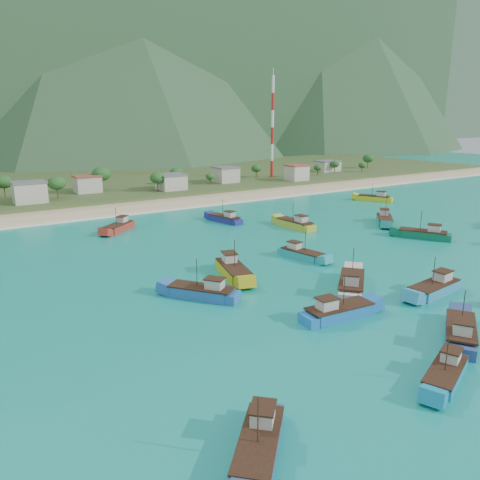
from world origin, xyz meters
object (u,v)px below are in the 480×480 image
boat_5 (225,219)px  boat_25 (435,289)px  boat_18 (374,199)px  boat_20 (119,228)px  boat_19 (460,333)px  boat_12 (351,285)px  boat_6 (338,313)px  radio_tower (272,127)px  boat_9 (384,220)px  boat_8 (259,446)px  boat_2 (302,255)px  boat_10 (295,224)px  boat_3 (446,375)px  boat_26 (202,293)px  boat_17 (424,235)px  boat_21 (233,271)px

boat_5 → boat_25: size_ratio=0.96×
boat_18 → boat_20: size_ratio=1.11×
boat_19 → boat_20: (-16.90, 81.29, -0.05)m
boat_12 → boat_20: size_ratio=1.14×
boat_6 → boat_20: bearing=-167.9°
radio_tower → boat_9: size_ratio=4.01×
boat_8 → boat_18: (103.33, 79.13, 0.10)m
boat_18 → boat_19: 103.19m
boat_5 → boat_2: bearing=-109.1°
boat_10 → boat_25: (-10.78, -48.13, -0.05)m
boat_2 → boat_25: size_ratio=0.91×
boat_3 → boat_26: boat_26 is taller
boat_5 → boat_17: size_ratio=0.94×
boat_20 → boat_25: 75.13m
boat_10 → boat_18: bearing=15.5°
boat_5 → boat_9: bearing=-47.9°
boat_6 → boat_12: size_ratio=0.97×
boat_3 → boat_17: 64.46m
boat_5 → boat_21: bearing=-131.6°
boat_8 → boat_20: size_ratio=0.93×
boat_26 → boat_10: bearing=-2.7°
radio_tower → boat_10: 95.19m
boat_6 → boat_10: boat_10 is taller
boat_12 → boat_19: boat_12 is taller
radio_tower → boat_2: radio_tower is taller
boat_10 → boat_18: boat_10 is taller
boat_2 → boat_5: boat_5 is taller
radio_tower → boat_26: (-93.09, -107.22, -22.33)m
boat_20 → boat_26: bearing=134.9°
radio_tower → boat_5: 90.45m
boat_9 → boat_10: 24.83m
boat_2 → boat_5: 37.30m
boat_18 → boat_3: bearing=-165.2°
boat_2 → boat_19: (-6.14, -38.35, 0.13)m
radio_tower → boat_3: size_ratio=4.31×
boat_8 → boat_12: bearing=-102.1°
boat_10 → boat_18: (47.78, 16.19, -0.05)m
boat_3 → boat_6: boat_6 is taller
boat_6 → boat_19: bearing=37.3°
boat_19 → boat_25: (11.27, 11.64, -0.00)m
boat_8 → boat_19: boat_19 is taller
boat_8 → boat_25: bearing=-117.5°
boat_9 → boat_18: 35.33m
boat_19 → boat_21: boat_21 is taller
radio_tower → boat_17: bearing=-107.3°
boat_2 → boat_19: 38.84m
boat_2 → boat_10: size_ratio=0.88×
radio_tower → boat_3: radio_tower is taller
boat_3 → boat_18: (79.99, 80.75, 0.19)m
boat_6 → boat_17: size_ratio=0.97×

